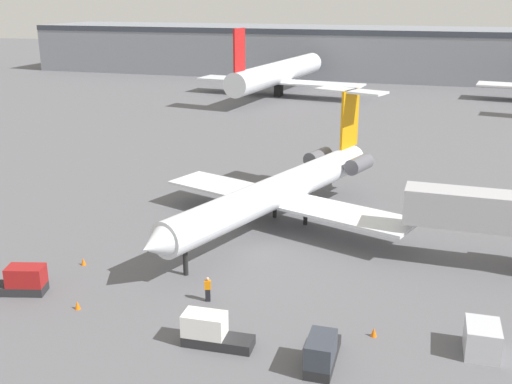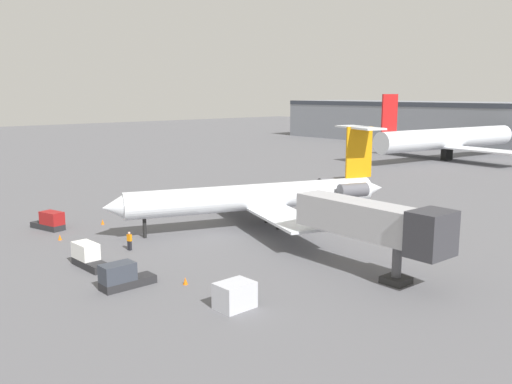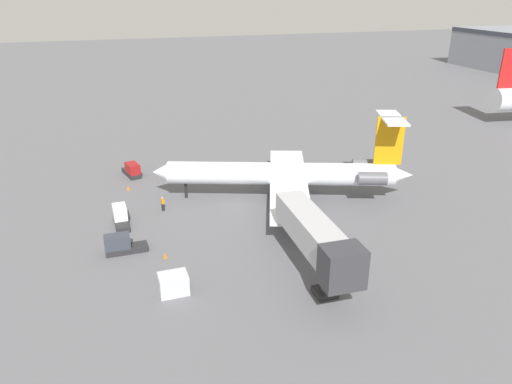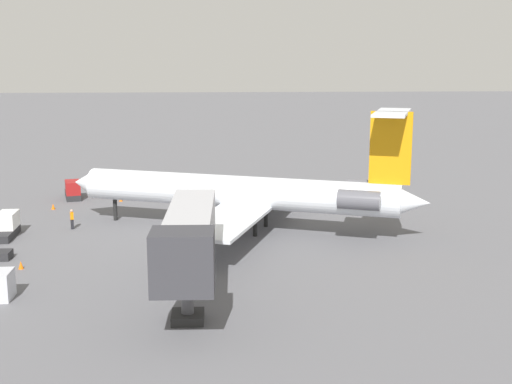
{
  "view_description": "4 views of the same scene",
  "coord_description": "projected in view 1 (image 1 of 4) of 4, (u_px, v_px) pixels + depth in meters",
  "views": [
    {
      "loc": [
        13.02,
        -41.88,
        18.87
      ],
      "look_at": [
        -1.42,
        6.75,
        2.48
      ],
      "focal_mm": 42.93,
      "sensor_mm": 36.0,
      "label": 1
    },
    {
      "loc": [
        43.02,
        -31.48,
        13.83
      ],
      "look_at": [
        0.21,
        6.0,
        3.57
      ],
      "focal_mm": 38.57,
      "sensor_mm": 36.0,
      "label": 2
    },
    {
      "loc": [
        51.38,
        -14.11,
        23.83
      ],
      "look_at": [
        2.55,
        1.6,
        2.0
      ],
      "focal_mm": 34.16,
      "sensor_mm": 36.0,
      "label": 3
    },
    {
      "loc": [
        56.3,
        3.57,
        14.63
      ],
      "look_at": [
        0.55,
        6.73,
        3.13
      ],
      "focal_mm": 47.73,
      "sensor_mm": 36.0,
      "label": 4
    }
  ],
  "objects": [
    {
      "name": "ground_plane",
      "position": [
        249.0,
        250.0,
        47.55
      ],
      "size": [
        400.0,
        400.0,
        0.1
      ],
      "primitive_type": "cube",
      "color": "#5B5B60"
    },
    {
      "name": "regional_jet",
      "position": [
        284.0,
        188.0,
        51.73
      ],
      "size": [
        23.17,
        29.93,
        10.21
      ],
      "color": "silver",
      "rests_on": "ground_plane"
    },
    {
      "name": "ground_crew_marshaller",
      "position": [
        208.0,
        289.0,
        39.28
      ],
      "size": [
        0.46,
        0.36,
        1.69
      ],
      "color": "black",
      "rests_on": "ground_plane"
    },
    {
      "name": "baggage_tug_lead",
      "position": [
        322.0,
        352.0,
        32.36
      ],
      "size": [
        1.44,
        4.02,
        1.9
      ],
      "color": "#262628",
      "rests_on": "ground_plane"
    },
    {
      "name": "baggage_tug_trailing",
      "position": [
        210.0,
        331.0,
        34.37
      ],
      "size": [
        4.05,
        1.55,
        1.9
      ],
      "color": "#262628",
      "rests_on": "ground_plane"
    },
    {
      "name": "baggage_tug_spare",
      "position": [
        21.0,
        281.0,
        40.38
      ],
      "size": [
        4.22,
        2.37,
        1.9
      ],
      "color": "#262628",
      "rests_on": "ground_plane"
    },
    {
      "name": "cargo_container_uld",
      "position": [
        482.0,
        339.0,
        33.52
      ],
      "size": [
        1.87,
        2.45,
        1.74
      ],
      "color": "silver",
      "rests_on": "ground_plane"
    },
    {
      "name": "traffic_cone_near",
      "position": [
        374.0,
        332.0,
        35.37
      ],
      "size": [
        0.36,
        0.36,
        0.55
      ],
      "color": "orange",
      "rests_on": "ground_plane"
    },
    {
      "name": "traffic_cone_mid",
      "position": [
        83.0,
        261.0,
        44.73
      ],
      "size": [
        0.36,
        0.36,
        0.55
      ],
      "color": "orange",
      "rests_on": "ground_plane"
    },
    {
      "name": "traffic_cone_far",
      "position": [
        77.0,
        305.0,
        38.45
      ],
      "size": [
        0.36,
        0.36,
        0.55
      ],
      "color": "orange",
      "rests_on": "ground_plane"
    },
    {
      "name": "terminal_building",
      "position": [
        384.0,
        53.0,
        145.44
      ],
      "size": [
        173.52,
        24.42,
        11.45
      ],
      "color": "gray",
      "rests_on": "ground_plane"
    },
    {
      "name": "parked_airliner_west_end",
      "position": [
        278.0,
        73.0,
        118.05
      ],
      "size": [
        33.65,
        39.68,
        13.65
      ],
      "color": "silver",
      "rests_on": "ground_plane"
    }
  ]
}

